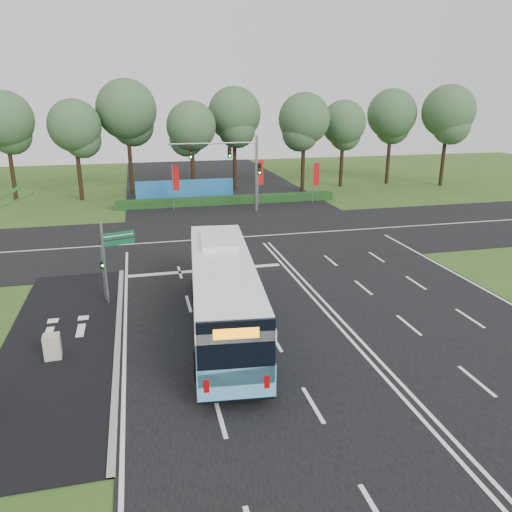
{
  "coord_description": "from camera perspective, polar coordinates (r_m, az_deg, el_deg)",
  "views": [
    {
      "loc": [
        -8.77,
        -24.22,
        10.42
      ],
      "look_at": [
        -2.49,
        2.0,
        1.74
      ],
      "focal_mm": 35.0,
      "sensor_mm": 36.0,
      "label": 1
    }
  ],
  "objects": [
    {
      "name": "road_main",
      "position": [
        27.78,
        5.98,
        -4.24
      ],
      "size": [
        20.0,
        120.0,
        0.04
      ],
      "primitive_type": "cube",
      "color": "black",
      "rests_on": "ground"
    },
    {
      "name": "banner_flag_left",
      "position": [
        47.85,
        -9.23,
        8.5
      ],
      "size": [
        0.62,
        0.21,
        4.33
      ],
      "rotation": [
        0.0,
        0.0,
        -0.27
      ],
      "color": "gray",
      "rests_on": "ground"
    },
    {
      "name": "ground",
      "position": [
        27.79,
        5.98,
        -4.27
      ],
      "size": [
        120.0,
        120.0,
        0.0
      ],
      "primitive_type": "plane",
      "color": "#2F531B",
      "rests_on": "ground"
    },
    {
      "name": "kerb_strip",
      "position": [
        23.65,
        -15.48,
        -8.83
      ],
      "size": [
        0.25,
        18.0,
        0.12
      ],
      "primitive_type": "cube",
      "color": "gray",
      "rests_on": "ground"
    },
    {
      "name": "utility_cabinet",
      "position": [
        22.48,
        -22.25,
        -9.63
      ],
      "size": [
        0.69,
        0.59,
        1.1
      ],
      "primitive_type": "cube",
      "rotation": [
        0.0,
        0.0,
        0.06
      ],
      "color": "#B8AB94",
      "rests_on": "ground"
    },
    {
      "name": "banner_flag_right",
      "position": [
        50.79,
        6.83,
        9.01
      ],
      "size": [
        0.6,
        0.21,
        4.14
      ],
      "rotation": [
        0.0,
        0.0,
        -0.28
      ],
      "color": "gray",
      "rests_on": "ground"
    },
    {
      "name": "pedestrian_signal",
      "position": [
        27.15,
        -17.04,
        -1.77
      ],
      "size": [
        0.28,
        0.4,
        3.05
      ],
      "rotation": [
        0.0,
        0.0,
        0.25
      ],
      "color": "gray",
      "rests_on": "ground"
    },
    {
      "name": "eucalyptus_row",
      "position": [
        56.62,
        -1.03,
        15.61
      ],
      "size": [
        54.24,
        9.2,
        12.2
      ],
      "color": "black",
      "rests_on": "ground"
    },
    {
      "name": "banner_flag_mid",
      "position": [
        49.48,
        0.47,
        9.22
      ],
      "size": [
        0.63,
        0.31,
        4.59
      ],
      "rotation": [
        0.0,
        0.0,
        0.41
      ],
      "color": "gray",
      "rests_on": "ground"
    },
    {
      "name": "hedge",
      "position": [
        50.51,
        -3.23,
        6.38
      ],
      "size": [
        22.0,
        1.2,
        0.8
      ],
      "primitive_type": "cube",
      "color": "#183914",
      "rests_on": "ground"
    },
    {
      "name": "bike_path",
      "position": [
        23.92,
        -21.29,
        -9.21
      ],
      "size": [
        5.0,
        18.0,
        0.06
      ],
      "primitive_type": "cube",
      "color": "black",
      "rests_on": "ground"
    },
    {
      "name": "blue_hoarding",
      "position": [
        52.28,
        -8.09,
        7.41
      ],
      "size": [
        10.0,
        0.3,
        2.2
      ],
      "primitive_type": "cube",
      "color": "#1F69A9",
      "rests_on": "ground"
    },
    {
      "name": "city_bus",
      "position": [
        22.79,
        -3.78,
        -4.22
      ],
      "size": [
        4.02,
        13.16,
        3.72
      ],
      "rotation": [
        0.0,
        0.0,
        -0.1
      ],
      "color": "#5EADDA",
      "rests_on": "ground"
    },
    {
      "name": "street_sign",
      "position": [
        26.57,
        -16.27,
        0.32
      ],
      "size": [
        1.65,
        0.58,
        4.39
      ],
      "rotation": [
        0.0,
        0.0,
        0.3
      ],
      "color": "gray",
      "rests_on": "ground"
    },
    {
      "name": "traffic_light_gantry",
      "position": [
        45.97,
        -2.14,
        10.65
      ],
      "size": [
        8.41,
        0.28,
        7.0
      ],
      "color": "gray",
      "rests_on": "ground"
    },
    {
      "name": "road_cross",
      "position": [
        38.69,
        0.13,
        2.27
      ],
      "size": [
        120.0,
        14.0,
        0.05
      ],
      "primitive_type": "cube",
      "color": "black",
      "rests_on": "ground"
    }
  ]
}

